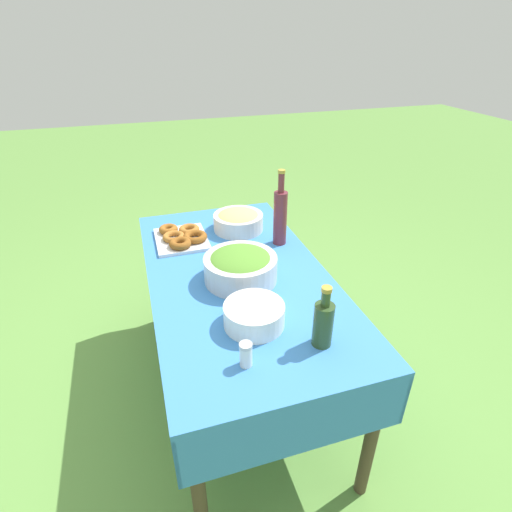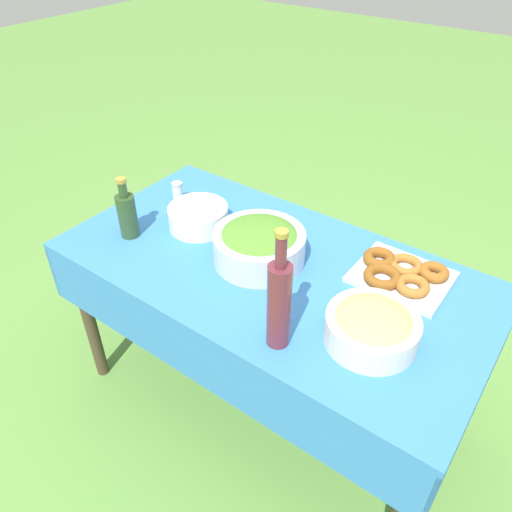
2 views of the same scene
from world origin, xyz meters
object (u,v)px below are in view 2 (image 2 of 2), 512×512
donut_platter (401,273)px  olive_oil_bottle (127,214)px  wine_bottle (279,302)px  pasta_bowl (372,327)px  salad_bowl (258,244)px  plate_stack (198,217)px

donut_platter → olive_oil_bottle: 0.96m
olive_oil_bottle → wine_bottle: size_ratio=0.62×
pasta_bowl → wine_bottle: wine_bottle is taller
pasta_bowl → donut_platter: (-0.04, 0.31, -0.03)m
salad_bowl → wine_bottle: 0.39m
plate_stack → donut_platter: bearing=12.0°
salad_bowl → wine_bottle: (0.26, -0.27, 0.08)m
olive_oil_bottle → donut_platter: bearing=21.1°
salad_bowl → pasta_bowl: salad_bowl is taller
salad_bowl → donut_platter: (0.43, 0.19, -0.04)m
olive_oil_bottle → wine_bottle: wine_bottle is taller
donut_platter → plate_stack: bearing=-168.0°
donut_platter → plate_stack: size_ratio=1.35×
salad_bowl → plate_stack: salad_bowl is taller
plate_stack → olive_oil_bottle: size_ratio=0.95×
donut_platter → olive_oil_bottle: size_ratio=1.29×
plate_stack → wine_bottle: (0.57, -0.31, 0.11)m
plate_stack → pasta_bowl: bearing=-11.0°
wine_bottle → salad_bowl: bearing=134.4°
pasta_bowl → wine_bottle: size_ratio=0.69×
plate_stack → olive_oil_bottle: 0.26m
wine_bottle → donut_platter: bearing=70.4°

